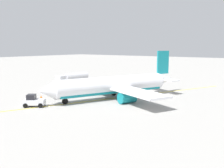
{
  "coord_description": "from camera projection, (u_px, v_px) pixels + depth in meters",
  "views": [
    {
      "loc": [
        41.29,
        30.88,
        10.65
      ],
      "look_at": [
        0.0,
        0.0,
        3.0
      ],
      "focal_mm": 41.3,
      "sensor_mm": 36.0,
      "label": 1
    }
  ],
  "objects": [
    {
      "name": "safety_cone_nose",
      "position": [
        31.0,
        104.0,
        46.41
      ],
      "size": [
        0.62,
        0.62,
        0.69
      ],
      "primitive_type": "cone",
      "color": "#F2590F",
      "rests_on": "ground"
    },
    {
      "name": "refueling_worker",
      "position": [
        92.0,
        83.0,
        68.02
      ],
      "size": [
        0.55,
        0.41,
        1.71
      ],
      "color": "navy",
      "rests_on": "ground"
    },
    {
      "name": "safety_cone_wingtip",
      "position": [
        41.0,
        97.0,
        52.85
      ],
      "size": [
        0.53,
        0.53,
        0.58
      ],
      "primitive_type": "cone",
      "color": "#F2590F",
      "rests_on": "ground"
    },
    {
      "name": "taxi_line_marking",
      "position": [
        112.0,
        98.0,
        52.56
      ],
      "size": [
        60.02,
        25.28,
        0.01
      ],
      "primitive_type": "cube",
      "rotation": [
        0.0,
        0.0,
        -0.4
      ],
      "color": "yellow",
      "rests_on": "ground"
    },
    {
      "name": "fuel_tanker",
      "position": [
        73.0,
        78.0,
        72.6
      ],
      "size": [
        10.59,
        4.3,
        3.15
      ],
      "color": "#2D2D33",
      "rests_on": "ground"
    },
    {
      "name": "airplane",
      "position": [
        114.0,
        86.0,
        52.44
      ],
      "size": [
        30.31,
        27.45,
        9.56
      ],
      "color": "white",
      "rests_on": "ground"
    },
    {
      "name": "ground_plane",
      "position": [
        112.0,
        99.0,
        52.56
      ],
      "size": [
        400.0,
        400.0,
        0.0
      ],
      "primitive_type": "plane",
      "color": "#9E9B96"
    },
    {
      "name": "pushback_tug",
      "position": [
        34.0,
        101.0,
        45.44
      ],
      "size": [
        3.91,
        4.09,
        2.2
      ],
      "color": "silver",
      "rests_on": "ground"
    }
  ]
}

